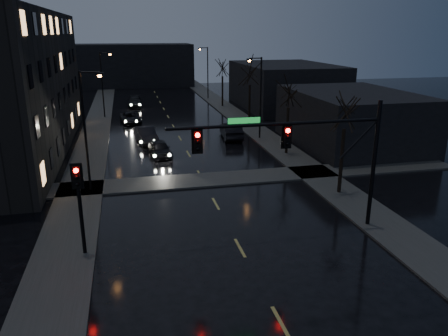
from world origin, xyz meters
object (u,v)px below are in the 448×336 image
oncoming_car_b (146,135)px  oncoming_car_d (135,102)px  oncoming_car_a (160,149)px  oncoming_car_c (131,118)px  lead_car (231,130)px

oncoming_car_b → oncoming_car_d: 21.74m
oncoming_car_a → oncoming_car_c: oncoming_car_a is taller
oncoming_car_c → oncoming_car_a: bearing=-88.5°
oncoming_car_d → lead_car: lead_car is taller
oncoming_car_a → oncoming_car_c: bearing=91.4°
oncoming_car_b → oncoming_car_c: 10.03m
oncoming_car_a → lead_car: lead_car is taller
oncoming_car_c → lead_car: size_ratio=0.91×
oncoming_car_b → oncoming_car_d: (-0.45, 21.73, -0.05)m
oncoming_car_a → oncoming_car_d: 26.81m
oncoming_car_d → oncoming_car_a: bearing=-83.5°
oncoming_car_a → oncoming_car_c: size_ratio=0.86×
oncoming_car_c → oncoming_car_b: bearing=-89.4°
lead_car → oncoming_car_c: bearing=-40.8°
oncoming_car_a → oncoming_car_b: bearing=93.2°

